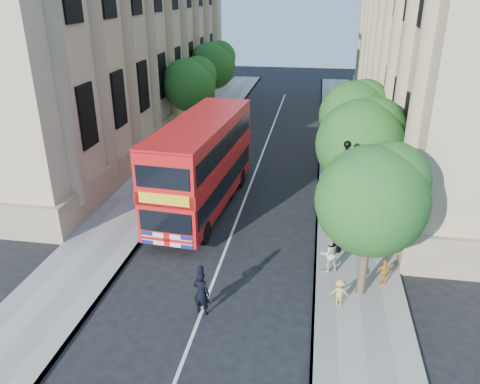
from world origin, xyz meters
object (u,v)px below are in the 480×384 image
at_px(police_constable, 201,293).
at_px(double_decker_bus, 202,162).
at_px(box_van, 219,161).
at_px(lamp_post, 342,203).
at_px(woman_pedestrian, 329,253).

bearing_deg(police_constable, double_decker_bus, -63.31).
bearing_deg(box_van, double_decker_bus, -92.10).
bearing_deg(box_van, lamp_post, -43.01).
relative_size(lamp_post, police_constable, 2.94).
height_order(box_van, police_constable, box_van).
relative_size(double_decker_bus, box_van, 1.85).
relative_size(police_constable, woman_pedestrian, 1.04).
xyz_separation_m(lamp_post, woman_pedestrian, (-0.44, -1.65, -1.55)).
distance_m(lamp_post, woman_pedestrian, 2.30).
xyz_separation_m(double_decker_bus, woman_pedestrian, (6.58, -5.34, -1.67)).
relative_size(double_decker_bus, police_constable, 5.98).
bearing_deg(police_constable, lamp_post, -120.98).
height_order(lamp_post, police_constable, lamp_post).
xyz_separation_m(box_van, police_constable, (1.83, -11.87, -0.69)).
distance_m(lamp_post, double_decker_bus, 7.94).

